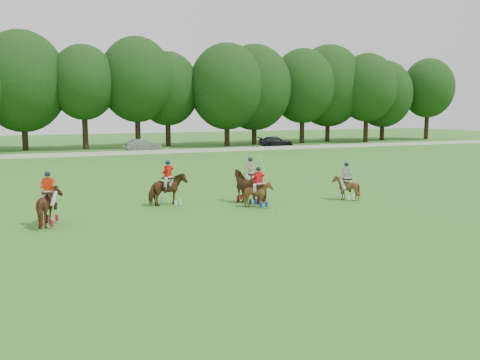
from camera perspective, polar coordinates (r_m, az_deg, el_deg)
name	(u,v)px	position (r m, az deg, el deg)	size (l,w,h in m)	color
ground	(236,226)	(23.20, -0.47, -4.96)	(180.00, 180.00, 0.00)	#366F1F
tree_line	(86,83)	(69.57, -16.13, 9.95)	(117.98, 14.32, 14.75)	black
boundary_rail	(99,154)	(59.70, -14.85, 2.73)	(120.00, 0.10, 0.44)	white
car_mid	(143,145)	(65.17, -10.36, 3.69)	(1.52, 4.37, 1.44)	gray
car_right	(276,142)	(71.38, 3.83, 4.10)	(1.91, 4.70, 1.36)	black
polo_red_a	(49,206)	(24.56, -19.71, -2.64)	(1.36, 2.15, 2.38)	#4D2F14
polo_red_b	(168,189)	(28.17, -7.66, -1.00)	(2.20, 2.15, 2.92)	#4D2F14
polo_red_c	(258,193)	(27.48, 1.97, -1.42)	(1.28, 1.40, 2.64)	#4D2F14
polo_stripe_a	(250,186)	(28.82, 1.11, -0.64)	(2.10, 2.24, 2.47)	#4D2F14
polo_stripe_b	(346,187)	(30.28, 11.23, -0.72)	(1.12, 1.26, 2.10)	#4D2F14
polo_ball	(272,210)	(26.55, 3.45, -3.26)	(0.09, 0.09, 0.09)	white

